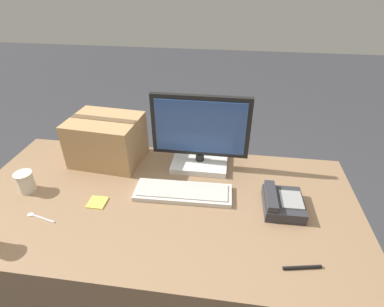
% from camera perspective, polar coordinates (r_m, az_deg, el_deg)
% --- Properties ---
extents(ground_plane, '(12.00, 12.00, 0.00)m').
position_cam_1_polar(ground_plane, '(1.97, -4.62, -25.09)').
color(ground_plane, '#38383D').
extents(office_desk, '(1.80, 0.90, 0.73)m').
position_cam_1_polar(office_desk, '(1.67, -5.20, -18.31)').
color(office_desk, '#8C6B4C').
rests_on(office_desk, ground_plane).
extents(monitor, '(0.50, 0.22, 0.40)m').
position_cam_1_polar(monitor, '(1.53, 1.57, 3.20)').
color(monitor, white).
rests_on(monitor, office_desk).
extents(keyboard, '(0.46, 0.16, 0.03)m').
position_cam_1_polar(keyboard, '(1.42, -1.72, -7.37)').
color(keyboard, beige).
rests_on(keyboard, office_desk).
extents(desk_phone, '(0.17, 0.20, 0.08)m').
position_cam_1_polar(desk_phone, '(1.39, 16.73, -8.96)').
color(desk_phone, '#2D2D33').
rests_on(desk_phone, office_desk).
extents(paper_cup_left, '(0.08, 0.08, 0.10)m').
position_cam_1_polar(paper_cup_left, '(1.62, -29.14, -4.73)').
color(paper_cup_left, beige).
rests_on(paper_cup_left, office_desk).
extents(spoon, '(0.14, 0.05, 0.00)m').
position_cam_1_polar(spoon, '(1.48, -27.38, -10.59)').
color(spoon, silver).
rests_on(spoon, office_desk).
extents(cardboard_box, '(0.38, 0.31, 0.25)m').
position_cam_1_polar(cardboard_box, '(1.67, -15.91, 2.52)').
color(cardboard_box, tan).
rests_on(cardboard_box, office_desk).
extents(pen_marker, '(0.14, 0.04, 0.01)m').
position_cam_1_polar(pen_marker, '(1.21, 20.24, -19.68)').
color(pen_marker, black).
rests_on(pen_marker, office_desk).
extents(sticky_note_pad, '(0.08, 0.08, 0.01)m').
position_cam_1_polar(sticky_note_pad, '(1.45, -17.59, -8.87)').
color(sticky_note_pad, '#E5DB4C').
rests_on(sticky_note_pad, office_desk).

